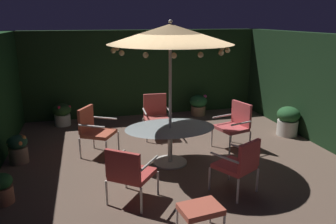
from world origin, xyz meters
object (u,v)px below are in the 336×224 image
object	(u,v)px
patio_chair_northeast	(235,123)
patio_chair_south	(129,171)
ottoman_footrest	(201,210)
potted_plant_right_far	(198,104)
patio_chair_east	(156,114)
potted_plant_front_corner	(288,120)
potted_plant_back_right	(62,114)
potted_plant_right_near	(18,148)
patio_chair_southeast	(94,128)
patio_chair_north	(239,163)
patio_dining_table	(170,135)
potted_plant_left_near	(2,188)
patio_umbrella	(170,34)

from	to	relation	value
patio_chair_northeast	patio_chair_south	distance (m)	3.07
ottoman_footrest	potted_plant_right_far	size ratio (longest dim) A/B	0.98
patio_chair_east	potted_plant_front_corner	bearing A→B (deg)	-13.55
patio_chair_northeast	potted_plant_front_corner	distance (m)	1.69
patio_chair_south	potted_plant_back_right	size ratio (longest dim) A/B	1.56
ottoman_footrest	potted_plant_right_near	bearing A→B (deg)	131.76
patio_chair_southeast	patio_chair_south	bearing A→B (deg)	-78.17
patio_chair_north	patio_chair_northeast	xyz separation A→B (m)	(0.79, 1.85, 0.05)
patio_dining_table	potted_plant_left_near	world-z (taller)	patio_dining_table
potted_plant_left_near	patio_chair_northeast	bearing A→B (deg)	15.51
patio_dining_table	patio_chair_east	bearing A→B (deg)	87.33
potted_plant_front_corner	patio_chair_southeast	bearing A→B (deg)	-179.07
patio_dining_table	patio_chair_southeast	distance (m)	1.63
potted_plant_right_far	potted_plant_left_near	bearing A→B (deg)	-139.36
patio_chair_northeast	patio_chair_south	world-z (taller)	patio_chair_northeast
patio_chair_north	potted_plant_left_near	size ratio (longest dim) A/B	1.92
patio_chair_south	patio_chair_southeast	bearing A→B (deg)	101.83
patio_chair_north	patio_chair_south	xyz separation A→B (m)	(-1.75, 0.13, -0.00)
patio_umbrella	patio_chair_northeast	size ratio (longest dim) A/B	2.71
patio_chair_northeast	potted_plant_left_near	xyz separation A→B (m)	(-4.45, -1.24, -0.33)
patio_chair_northeast	ottoman_footrest	world-z (taller)	patio_chair_northeast
patio_umbrella	ottoman_footrest	world-z (taller)	patio_umbrella
potted_plant_left_near	patio_chair_south	bearing A→B (deg)	-14.30
patio_dining_table	potted_plant_right_near	bearing A→B (deg)	165.78
patio_dining_table	patio_umbrella	size ratio (longest dim) A/B	0.64
ottoman_footrest	potted_plant_left_near	size ratio (longest dim) A/B	1.20
patio_chair_north	ottoman_footrest	size ratio (longest dim) A/B	1.60
potted_plant_front_corner	ottoman_footrest	bearing A→B (deg)	-136.69
patio_chair_southeast	potted_plant_right_near	world-z (taller)	patio_chair_southeast
potted_plant_right_near	ottoman_footrest	bearing A→B (deg)	-48.24
patio_chair_north	potted_plant_back_right	bearing A→B (deg)	123.54
potted_plant_right_near	patio_chair_southeast	bearing A→B (deg)	2.86
patio_chair_east	potted_plant_right_far	bearing A→B (deg)	42.60
ottoman_footrest	potted_plant_right_near	size ratio (longest dim) A/B	1.02
ottoman_footrest	potted_plant_right_near	distance (m)	4.06
patio_chair_south	patio_chair_east	bearing A→B (deg)	70.26
patio_chair_south	potted_plant_back_right	xyz separation A→B (m)	(-1.20, 4.33, -0.22)
potted_plant_left_near	patio_chair_east	bearing A→B (deg)	39.55
potted_plant_right_far	patio_chair_east	bearing A→B (deg)	-137.40
patio_dining_table	ottoman_footrest	distance (m)	2.32
patio_chair_south	potted_plant_front_corner	xyz separation A→B (m)	(4.16, 2.18, -0.16)
patio_chair_south	potted_plant_right_near	distance (m)	2.80
patio_umbrella	potted_plant_left_near	distance (m)	3.73
potted_plant_right_near	potted_plant_front_corner	xyz separation A→B (m)	(6.08, 0.15, 0.07)
potted_plant_right_near	potted_plant_right_far	world-z (taller)	potted_plant_right_far
patio_chair_south	potted_plant_front_corner	distance (m)	4.70
potted_plant_right_near	patio_chair_south	bearing A→B (deg)	-46.59
potted_plant_back_right	potted_plant_left_near	size ratio (longest dim) A/B	1.22
patio_chair_east	potted_plant_right_near	bearing A→B (deg)	-163.17
ottoman_footrest	potted_plant_right_near	world-z (taller)	potted_plant_right_near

